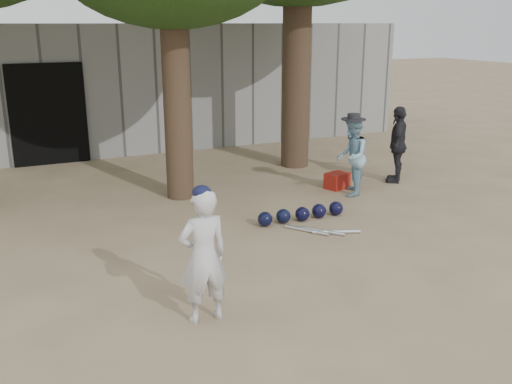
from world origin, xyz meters
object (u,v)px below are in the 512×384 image
spectator_dark (398,144)px  red_bag (337,181)px  spectator_blue (352,157)px  boy_player (203,257)px

spectator_dark → red_bag: spectator_dark is taller
spectator_blue → spectator_dark: bearing=141.7°
spectator_blue → red_bag: 0.71m
boy_player → spectator_blue: 5.11m
boy_player → spectator_blue: bearing=-143.2°
boy_player → red_bag: boy_player is taller
boy_player → red_bag: 5.43m
spectator_blue → red_bag: (0.00, 0.44, -0.56)m
spectator_dark → spectator_blue: bearing=-30.8°
boy_player → spectator_dark: spectator_dark is taller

